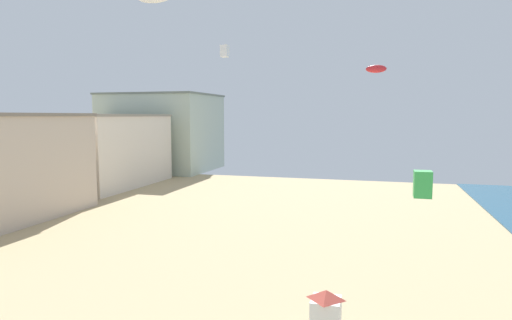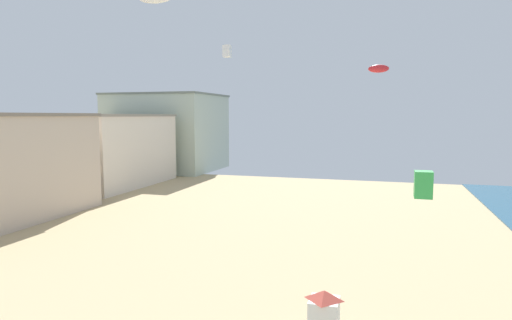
% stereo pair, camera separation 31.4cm
% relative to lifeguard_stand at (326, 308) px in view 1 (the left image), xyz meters
% --- Properties ---
extents(boardwalk_hotel_mid, '(12.25, 17.51, 9.32)m').
position_rel_lifeguard_stand_xyz_m(boardwalk_hotel_mid, '(-33.45, 33.04, 2.83)').
color(boardwalk_hotel_mid, silver).
rests_on(boardwalk_hotel_mid, ground).
extents(boardwalk_hotel_far, '(16.95, 14.92, 12.70)m').
position_rel_lifeguard_stand_xyz_m(boardwalk_hotel_far, '(-33.45, 50.50, 4.52)').
color(boardwalk_hotel_far, '#B7C6B2').
rests_on(boardwalk_hotel_far, ground).
extents(lifeguard_stand, '(1.10, 1.10, 2.55)m').
position_rel_lifeguard_stand_xyz_m(lifeguard_stand, '(0.00, 0.00, 0.00)').
color(lifeguard_stand, white).
rests_on(lifeguard_stand, ground).
extents(kite_white_box, '(0.56, 0.56, 0.88)m').
position_rel_lifeguard_stand_xyz_m(kite_white_box, '(-9.53, 15.24, 12.10)').
color(kite_white_box, white).
extents(kite_green_box, '(0.81, 0.81, 1.27)m').
position_rel_lifeguard_stand_xyz_m(kite_green_box, '(3.81, 5.70, 4.07)').
color(kite_green_box, green).
extents(kite_red_parafoil, '(1.36, 0.38, 0.53)m').
position_rel_lifeguard_stand_xyz_m(kite_red_parafoil, '(1.44, 14.82, 10.43)').
color(kite_red_parafoil, red).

